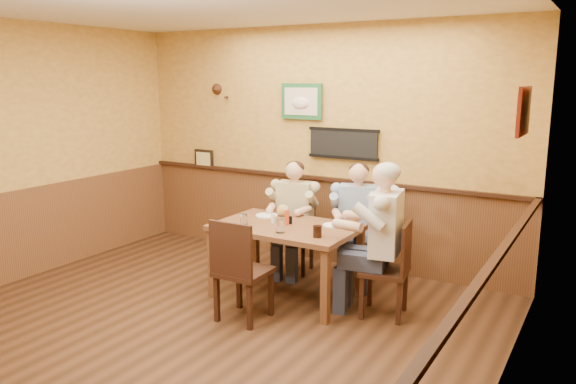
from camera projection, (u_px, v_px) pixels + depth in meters
name	position (u px, v px, depth m)	size (l,w,h in m)	color
room	(200.00, 141.00, 4.58)	(5.02, 5.03, 2.81)	#321C0F
dining_table	(286.00, 234.00, 5.62)	(1.40, 0.90, 0.75)	brown
chair_back_left	(295.00, 237.00, 6.40)	(0.37, 0.37, 0.81)	#341B10
chair_back_right	(357.00, 245.00, 6.09)	(0.38, 0.38, 0.83)	#341B10
chair_right_end	(385.00, 269.00, 5.20)	(0.42, 0.42, 0.91)	#341B10
chair_near_side	(244.00, 269.00, 5.12)	(0.44, 0.44, 0.96)	#341B10
diner_tan_shirt	(295.00, 223.00, 6.37)	(0.53, 0.53, 1.16)	#C8BA8A
diner_blue_polo	(357.00, 229.00, 6.05)	(0.55, 0.55, 1.18)	#849CC6
diner_white_elder	(385.00, 248.00, 5.16)	(0.60, 0.60, 1.30)	silver
water_glass_left	(244.00, 219.00, 5.60)	(0.07, 0.07, 0.11)	silver
water_glass_mid	(280.00, 226.00, 5.31)	(0.09, 0.09, 0.13)	white
cola_tumbler	(317.00, 231.00, 5.16)	(0.08, 0.08, 0.11)	black
hot_sauce_bottle	(287.00, 217.00, 5.58)	(0.04, 0.04, 0.17)	#C83E15
salt_shaker	(273.00, 218.00, 5.67)	(0.04, 0.04, 0.10)	white
pepper_shaker	(291.00, 220.00, 5.63)	(0.03, 0.03, 0.08)	black
plate_far_left	(267.00, 215.00, 5.95)	(0.23, 0.23, 0.02)	silver
plate_far_right	(333.00, 225.00, 5.56)	(0.21, 0.21, 0.01)	white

